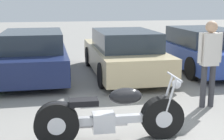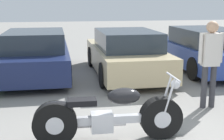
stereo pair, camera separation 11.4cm
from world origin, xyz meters
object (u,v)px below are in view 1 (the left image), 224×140
motorcycle (109,116)px  parked_car_champagne (123,53)px  parked_car_navy (34,55)px  parked_car_blue (199,49)px  person_standing (210,56)px

motorcycle → parked_car_champagne: size_ratio=0.53×
motorcycle → parked_car_navy: (-1.33, 4.71, 0.23)m
parked_car_navy → parked_car_blue: bearing=-0.1°
motorcycle → person_standing: person_standing is taller
parked_car_navy → parked_car_blue: size_ratio=1.00×
parked_car_champagne → parked_car_blue: 2.62m
parked_car_blue → person_standing: person_standing is taller
person_standing → parked_car_champagne: bearing=108.2°
parked_car_champagne → motorcycle: bearing=-106.1°
motorcycle → person_standing: bearing=27.6°
parked_car_champagne → person_standing: bearing=-71.8°
parked_car_navy → parked_car_champagne: size_ratio=1.00×
motorcycle → person_standing: 2.69m
parked_car_blue → person_standing: bearing=-114.0°
parked_car_navy → parked_car_blue: (5.19, -0.01, 0.00)m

